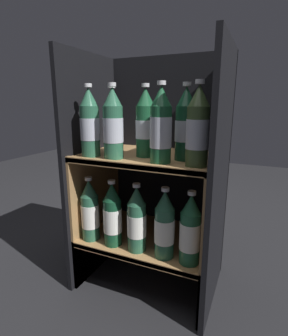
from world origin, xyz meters
TOP-DOWN VIEW (x-y plane):
  - ground_plane at (0.00, 0.00)m, footprint 6.00×6.00m
  - fridge_back_wall at (0.00, 0.41)m, footprint 0.61×0.02m
  - fridge_side_left at (-0.30, 0.20)m, footprint 0.02×0.44m
  - fridge_side_right at (0.30, 0.20)m, footprint 0.02×0.44m
  - shelf_lower at (0.00, 0.19)m, footprint 0.57×0.40m
  - shelf_upper at (0.00, 0.19)m, footprint 0.57×0.40m
  - bottle_upper_front_0 at (-0.21, 0.07)m, footprint 0.08×0.08m
  - bottle_upper_front_1 at (-0.10, 0.07)m, footprint 0.08×0.08m
  - bottle_upper_front_2 at (0.10, 0.07)m, footprint 0.08×0.08m
  - bottle_upper_front_3 at (0.23, 0.07)m, footprint 0.08×0.08m
  - bottle_upper_back_0 at (-0.15, 0.15)m, footprint 0.08×0.08m
  - bottle_upper_back_1 at (-0.00, 0.15)m, footprint 0.08×0.08m
  - bottle_upper_back_2 at (0.16, 0.15)m, footprint 0.08×0.08m
  - bottle_lower_front_0 at (-0.23, 0.07)m, footprint 0.08×0.08m
  - bottle_lower_front_1 at (-0.11, 0.07)m, footprint 0.08×0.08m
  - bottle_lower_front_2 at (0.00, 0.07)m, footprint 0.08×0.08m
  - bottle_lower_front_3 at (0.12, 0.07)m, footprint 0.08×0.08m
  - bottle_lower_front_4 at (0.22, 0.07)m, footprint 0.08×0.08m

SIDE VIEW (x-z plane):
  - ground_plane at x=0.00m, z-range 0.00..0.00m
  - shelf_lower at x=0.00m, z-range 0.07..0.30m
  - bottle_lower_front_4 at x=0.22m, z-range 0.22..0.50m
  - bottle_lower_front_0 at x=-0.23m, z-range 0.22..0.50m
  - bottle_lower_front_1 at x=-0.11m, z-range 0.22..0.50m
  - bottle_lower_front_3 at x=0.12m, z-range 0.22..0.50m
  - bottle_lower_front_2 at x=0.00m, z-range 0.22..0.50m
  - shelf_upper at x=0.00m, z-range 0.12..0.74m
  - fridge_back_wall at x=0.00m, z-range 0.00..1.04m
  - fridge_side_left at x=-0.30m, z-range 0.00..1.04m
  - fridge_side_right at x=0.30m, z-range 0.00..1.04m
  - bottle_upper_front_2 at x=0.10m, z-range 0.60..0.88m
  - bottle_upper_back_0 at x=-0.15m, z-range 0.60..0.88m
  - bottle_upper_front_3 at x=0.23m, z-range 0.60..0.88m
  - bottle_upper_front_1 at x=-0.10m, z-range 0.60..0.88m
  - bottle_upper_front_0 at x=-0.21m, z-range 0.60..0.88m
  - bottle_upper_back_2 at x=0.16m, z-range 0.60..0.88m
  - bottle_upper_back_1 at x=0.00m, z-range 0.60..0.88m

